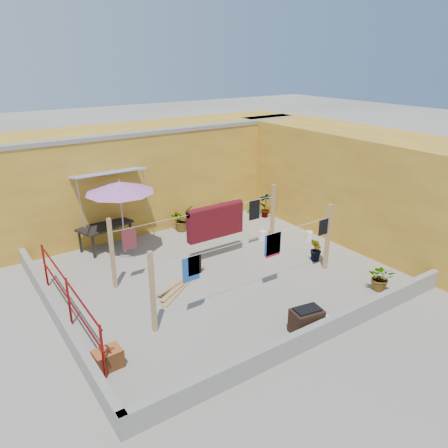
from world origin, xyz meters
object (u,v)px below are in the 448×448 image
Objects in this scene: patio_umbrella at (120,188)px; water_jug_b at (263,235)px; outdoor_table at (105,227)px; water_jug_a at (309,236)px; white_basin at (325,321)px; brazier at (306,321)px; green_hose at (254,211)px; plant_back_a at (181,219)px; brick_stack at (108,358)px.

patio_umbrella reaches higher than water_jug_b.
outdoor_table is 4.71m from water_jug_b.
water_jug_a is at bearing -29.32° from outdoor_table.
water_jug_b reaches higher than white_basin.
outdoor_table is at bearing 152.48° from water_jug_b.
brazier reaches higher than green_hose.
water_jug_b is 0.44× the size of plant_back_a.
outdoor_table is 2.51m from plant_back_a.
water_jug_a is (5.08, -2.16, -1.86)m from patio_umbrella.
patio_umbrella is 3.49× the size of brazier.
plant_back_a is at bearing 18.88° from patio_umbrella.
plant_back_a reaches higher than brazier.
water_jug_a is 4.08m from plant_back_a.
water_jug_b is (-1.17, 0.83, 0.00)m from water_jug_a.
outdoor_table reaches higher than brazier.
plant_back_a reaches higher than water_jug_b.
outdoor_table reaches higher than green_hose.
outdoor_table is 5.50m from brick_stack.
outdoor_table reaches higher than water_jug_a.
outdoor_table is 2.46× the size of brazier.
green_hose is (5.52, 0.00, -0.61)m from outdoor_table.
brazier is at bearing -73.82° from outdoor_table.
patio_umbrella is 5.34× the size of white_basin.
brazier is (1.86, -6.40, -0.37)m from outdoor_table.
patio_umbrella reaches higher than water_jug_a.
patio_umbrella is at bearing -73.81° from outdoor_table.
water_jug_b is at bearing 67.84° from white_basin.
patio_umbrella is 4.53m from water_jug_b.
brazier is 1.26× the size of green_hose.
brick_stack is 1.15× the size of white_basin.
brick_stack is 0.75× the size of brazier.
water_jug_a is at bearing -46.06° from plant_back_a.
outdoor_table is 3.28× the size of brick_stack.
outdoor_table is at bearing 106.19° from patio_umbrella.
water_jug_b is at bearing -51.82° from plant_back_a.
plant_back_a is (2.26, 0.77, -1.62)m from patio_umbrella.
outdoor_table is 3.76× the size of white_basin.
green_hose is (7.40, 5.15, -0.15)m from brick_stack.
water_jug_b is at bearing 26.31° from brick_stack.
plant_back_a is at bearing -1.34° from outdoor_table.
brazier is 0.88× the size of plant_back_a.
water_jug_a is at bearing 44.49° from brazier.
plant_back_a is at bearing 128.18° from water_jug_b.
outdoor_table is 6.87m from white_basin.
brick_stack reaches higher than water_jug_a.
white_basin is 0.58× the size of plant_back_a.
outdoor_table is (-0.24, 0.83, -1.36)m from patio_umbrella.
patio_umbrella is at bearing -171.06° from green_hose.
patio_umbrella is at bearing 63.87° from brick_stack.
white_basin is 1.32× the size of water_jug_b.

